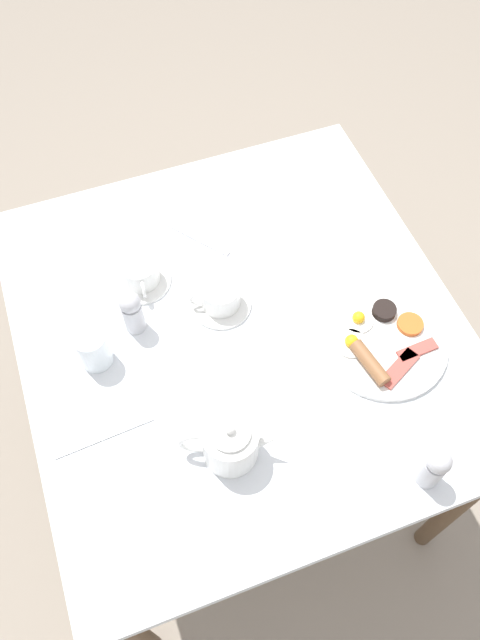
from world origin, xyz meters
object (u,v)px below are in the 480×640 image
Objects in this scene: breakfast_plate at (381,342)px; teapot_near at (229,442)px; teacup_with_saucer_left at (220,297)px; pepper_grinder at (132,311)px; fork_by_plate at (198,239)px; water_glass_tall at (93,349)px; salt_grinder at (434,467)px; knife_by_plate at (104,436)px; teacup_with_saucer_right at (140,273)px.

teapot_near reaches higher than breakfast_plate.
pepper_grinder reaches higher than teacup_with_saucer_left.
fork_by_plate is at bearing -137.92° from pepper_grinder.
salt_grinder is at bearing 138.63° from water_glass_tall.
teapot_near is 0.51m from fork_by_plate.
salt_grinder is 0.59× the size of knife_by_plate.
teacup_with_saucer_left is at bearing 140.51° from teacup_with_saucer_right.
teacup_with_saucer_left is at bearing 177.28° from pepper_grinder.
teacup_with_saucer_left is 0.95× the size of fork_by_plate.
pepper_grinder is (0.04, 0.11, 0.03)m from teacup_with_saucer_right.
teacup_with_saucer_right is at bearing -130.88° from water_glass_tall.
teapot_near is 0.43m from teacup_with_saucer_right.
breakfast_plate is 0.51m from pepper_grinder.
knife_by_plate is (0.21, -0.11, -0.05)m from teapot_near.
teacup_with_saucer_left is at bearing -64.89° from salt_grinder.
teacup_with_saucer_left is 0.19m from fork_by_plate.
pepper_grinder reaches higher than breakfast_plate.
teacup_with_saucer_left reaches higher than fork_by_plate.
fork_by_plate is at bearing 98.03° from teapot_near.
fork_by_plate and knife_by_plate have the same top height.
teacup_with_saucer_right is (0.05, -0.43, -0.02)m from teapot_near.
breakfast_plate is 0.47m from fork_by_plate.
water_glass_tall is at bearing 49.12° from teacup_with_saucer_right.
teacup_with_saucer_left is 0.68× the size of knife_by_plate.
teapot_near reaches higher than knife_by_plate.
salt_grinder is at bearing 121.53° from teacup_with_saucer_right.
salt_grinder is 0.70m from fork_by_plate.
teacup_with_saucer_left is 0.28m from water_glass_tall.
knife_by_plate is (0.58, -0.00, -0.01)m from breakfast_plate.
water_glass_tall is 0.80× the size of salt_grinder.
teacup_with_saucer_right is 0.70m from salt_grinder.
breakfast_plate is at bearing 143.45° from teacup_with_saucer_left.
water_glass_tall reaches higher than teacup_with_saucer_left.
salt_grinder reaches higher than fork_by_plate.
salt_grinder is at bearing 79.83° from breakfast_plate.
teapot_near is 1.31× the size of fork_by_plate.
breakfast_plate is 0.29m from salt_grinder.
teapot_near is 2.00× the size of water_glass_tall.
water_glass_tall reaches higher than fork_by_plate.
breakfast_plate is 0.58m from water_glass_tall.
fork_by_plate is 0.72× the size of knife_by_plate.
teacup_with_saucer_right is at bearing -39.49° from teacup_with_saucer_left.
breakfast_plate is 2.86× the size of water_glass_tall.
teacup_with_saucer_right is at bearing -116.75° from knife_by_plate.
teacup_with_saucer_right is 0.12m from pepper_grinder.
breakfast_plate is 0.34m from teacup_with_saucer_left.
teacup_with_saucer_right is at bearing -37.57° from breakfast_plate.
teacup_with_saucer_right reaches higher than fork_by_plate.
pepper_grinder is at bearing 125.53° from teapot_near.
water_glass_tall is at bearing 8.13° from teacup_with_saucer_left.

